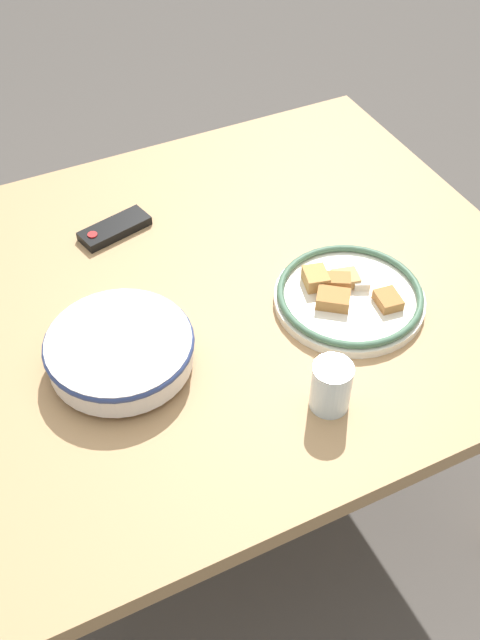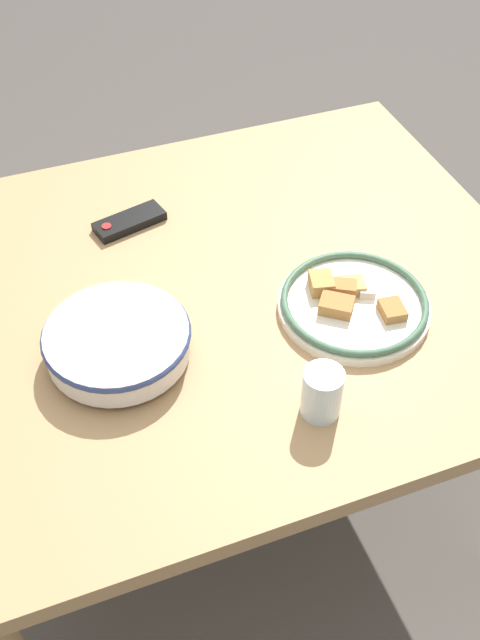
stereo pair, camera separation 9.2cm
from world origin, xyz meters
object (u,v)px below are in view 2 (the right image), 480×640
(drinking_glass, at_px, (322,393))
(noodle_bowl, at_px, (118,341))
(tv_remote, at_px, (129,221))
(food_plate, at_px, (353,303))

(drinking_glass, bearing_deg, noodle_bowl, 140.32)
(noodle_bowl, height_order, drinking_glass, drinking_glass)
(noodle_bowl, relative_size, tv_remote, 1.63)
(food_plate, bearing_deg, tv_remote, 129.91)
(noodle_bowl, bearing_deg, drinking_glass, -39.68)
(food_plate, distance_m, drinking_glass, 0.26)
(noodle_bowl, height_order, food_plate, noodle_bowl)
(noodle_bowl, bearing_deg, tv_remote, 72.66)
(food_plate, xyz_separation_m, tv_remote, (-0.34, 0.41, -0.01))
(noodle_bowl, height_order, tv_remote, noodle_bowl)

